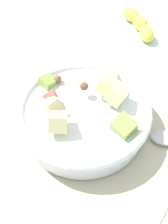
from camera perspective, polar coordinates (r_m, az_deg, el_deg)
name	(u,v)px	position (r m, az deg, el deg)	size (l,w,h in m)	color
ground_plane	(75,123)	(0.68, -1.53, -1.97)	(2.40, 2.40, 0.00)	silver
placemat	(75,122)	(0.68, -1.54, -1.81)	(0.48, 0.37, 0.01)	#BCB299
salad_bowl	(84,114)	(0.64, 0.05, -0.32)	(0.27, 0.27, 0.10)	white
banana_whole	(139,24)	(0.91, 9.66, 15.10)	(0.14, 0.11, 0.04)	yellow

